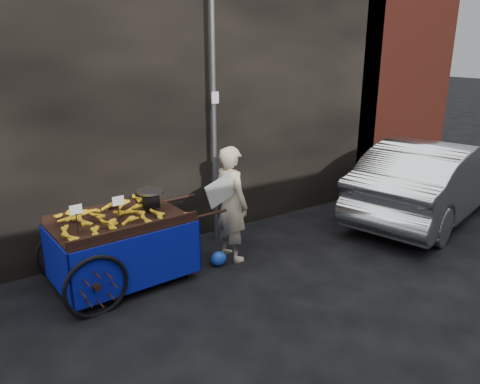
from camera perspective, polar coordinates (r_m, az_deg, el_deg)
ground at (r=6.96m, az=0.49°, el=-9.79°), size 80.00×80.00×0.00m
building_wall at (r=8.64m, az=-7.24°, el=12.87°), size 13.50×2.00×5.00m
street_pole at (r=7.52m, az=-3.20°, el=8.47°), size 0.12×0.10×4.00m
banana_cart at (r=6.55m, az=-14.78°, el=-4.28°), size 2.52×1.31×1.34m
vendor at (r=7.07m, az=-1.10°, el=-1.44°), size 0.81×0.70×1.78m
plastic_bag at (r=7.12m, az=-2.62°, el=-8.12°), size 0.25×0.20×0.22m
parked_car at (r=9.66m, az=22.31°, el=1.56°), size 4.77×2.72×1.49m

